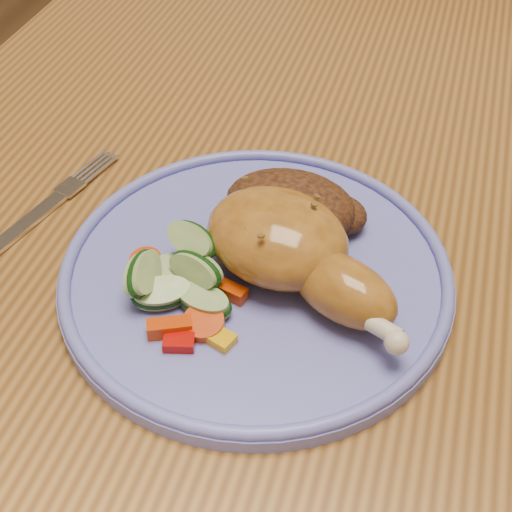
# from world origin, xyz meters

# --- Properties ---
(dining_table) EXTENTS (0.90, 1.40, 0.75)m
(dining_table) POSITION_xyz_m (0.00, 0.00, 0.67)
(dining_table) COLOR brown
(dining_table) RESTS_ON ground
(chair_far) EXTENTS (0.42, 0.42, 0.91)m
(chair_far) POSITION_xyz_m (0.00, 0.63, 0.49)
(chair_far) COLOR #4C2D16
(chair_far) RESTS_ON ground
(plate) EXTENTS (0.31, 0.31, 0.01)m
(plate) POSITION_xyz_m (-0.05, -0.09, 0.76)
(plate) COLOR #6366C3
(plate) RESTS_ON dining_table
(plate_rim) EXTENTS (0.30, 0.30, 0.01)m
(plate_rim) POSITION_xyz_m (-0.05, -0.09, 0.77)
(plate_rim) COLOR #6366C3
(plate_rim) RESTS_ON plate
(chicken_leg) EXTENTS (0.18, 0.14, 0.06)m
(chicken_leg) POSITION_xyz_m (-0.03, -0.09, 0.79)
(chicken_leg) COLOR #A86B23
(chicken_leg) RESTS_ON plate
(rice_pilaf) EXTENTS (0.12, 0.08, 0.05)m
(rice_pilaf) POSITION_xyz_m (-0.04, -0.03, 0.78)
(rice_pilaf) COLOR #4C2813
(rice_pilaf) RESTS_ON plate
(vegetable_pile) EXTENTS (0.10, 0.11, 0.05)m
(vegetable_pile) POSITION_xyz_m (-0.10, -0.13, 0.78)
(vegetable_pile) COLOR #A50A05
(vegetable_pile) RESTS_ON plate
(fork) EXTENTS (0.06, 0.17, 0.00)m
(fork) POSITION_xyz_m (-0.26, -0.07, 0.75)
(fork) COLOR silver
(fork) RESTS_ON dining_table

